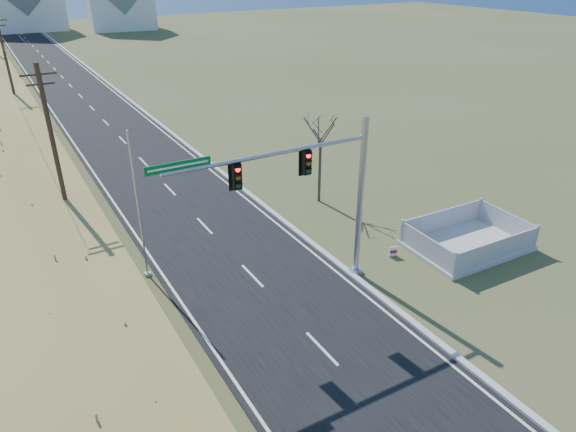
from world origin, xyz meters
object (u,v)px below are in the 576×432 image
(traffic_signal_mast, at_px, (326,192))
(flagpole, at_px, (140,222))
(open_sign, at_px, (393,251))
(bare_tree, at_px, (321,129))
(fence_enclosure, at_px, (466,243))

(traffic_signal_mast, bearing_deg, flagpole, 145.93)
(traffic_signal_mast, height_order, open_sign, traffic_signal_mast)
(bare_tree, bearing_deg, open_sign, -93.56)
(traffic_signal_mast, height_order, fence_enclosure, traffic_signal_mast)
(traffic_signal_mast, height_order, flagpole, traffic_signal_mast)
(fence_enclosure, xyz_separation_m, bare_tree, (-3.51, 8.84, 4.43))
(traffic_signal_mast, relative_size, open_sign, 17.92)
(bare_tree, bearing_deg, traffic_signal_mast, -122.68)
(open_sign, relative_size, flagpole, 0.08)
(fence_enclosure, bearing_deg, traffic_signal_mast, 175.09)
(traffic_signal_mast, distance_m, flagpole, 8.65)
(traffic_signal_mast, bearing_deg, open_sign, 3.86)
(open_sign, distance_m, flagpole, 12.62)
(traffic_signal_mast, bearing_deg, fence_enclosure, -5.68)
(open_sign, distance_m, bare_tree, 8.80)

